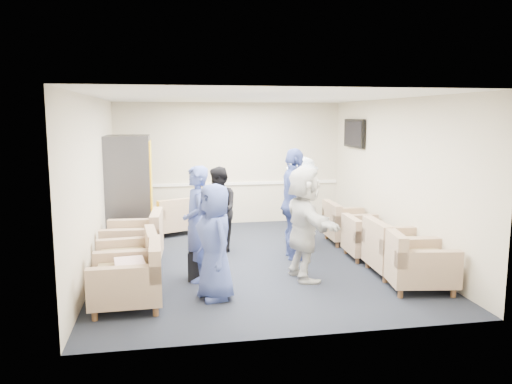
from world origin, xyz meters
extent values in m
plane|color=black|center=(0.00, 0.00, 0.00)|extent=(6.00, 6.00, 0.00)
plane|color=white|center=(0.00, 0.00, 2.70)|extent=(6.00, 6.00, 0.00)
cube|color=beige|center=(0.00, 3.00, 1.35)|extent=(5.00, 0.02, 2.70)
cube|color=beige|center=(0.00, -3.00, 1.35)|extent=(5.00, 0.02, 2.70)
cube|color=beige|center=(-2.50, 0.00, 1.35)|extent=(0.02, 6.00, 2.70)
cube|color=beige|center=(2.50, 0.00, 1.35)|extent=(0.02, 6.00, 2.70)
cube|color=white|center=(0.00, 2.98, 0.90)|extent=(4.98, 0.04, 0.06)
cube|color=black|center=(2.44, 1.80, 2.05)|extent=(0.07, 1.00, 0.58)
cube|color=black|center=(2.40, 1.80, 2.05)|extent=(0.01, 0.92, 0.50)
cube|color=#47474E|center=(2.48, 1.80, 1.90)|extent=(0.04, 0.10, 0.25)
cube|color=#9D7F65|center=(-1.93, -1.78, 0.27)|extent=(0.89, 0.89, 0.29)
cube|color=olive|center=(-1.93, -1.78, 0.46)|extent=(0.62, 0.58, 0.10)
cube|color=#9D7F65|center=(-1.57, -1.77, 0.62)|extent=(0.16, 0.88, 0.41)
cube|color=#9D7F65|center=(-1.99, -0.96, 0.26)|extent=(0.91, 0.91, 0.28)
cube|color=olive|center=(-1.99, -0.96, 0.44)|extent=(0.63, 0.60, 0.10)
cube|color=#9D7F65|center=(-1.64, -0.92, 0.59)|extent=(0.22, 0.85, 0.40)
cube|color=#9D7F65|center=(-1.96, 0.12, 0.28)|extent=(0.97, 0.97, 0.30)
cube|color=olive|center=(-1.96, 0.12, 0.49)|extent=(0.67, 0.63, 0.11)
cube|color=#9D7F65|center=(-1.58, 0.10, 0.65)|extent=(0.20, 0.92, 0.43)
cube|color=#9D7F65|center=(2.04, -1.79, 0.27)|extent=(1.00, 1.00, 0.29)
cube|color=olive|center=(2.04, -1.79, 0.47)|extent=(0.69, 0.65, 0.10)
cube|color=#9D7F65|center=(1.68, -1.73, 0.62)|extent=(0.28, 0.89, 0.41)
cube|color=#9D7F65|center=(2.08, -1.13, 0.27)|extent=(0.93, 0.93, 0.29)
cube|color=olive|center=(2.08, -1.13, 0.47)|extent=(0.64, 0.60, 0.10)
cube|color=#9D7F65|center=(1.71, -1.11, 0.63)|extent=(0.19, 0.90, 0.42)
cube|color=#9D7F65|center=(1.98, -0.21, 0.23)|extent=(0.79, 0.79, 0.25)
cube|color=olive|center=(1.98, -0.21, 0.40)|extent=(0.55, 0.51, 0.09)
cube|color=#9D7F65|center=(1.66, -0.20, 0.54)|extent=(0.16, 0.77, 0.36)
cube|color=#9D7F65|center=(2.02, 0.85, 0.25)|extent=(0.84, 0.84, 0.27)
cube|color=olive|center=(2.02, 0.85, 0.44)|extent=(0.59, 0.55, 0.10)
cube|color=#9D7F65|center=(1.67, 0.85, 0.59)|extent=(0.15, 0.83, 0.39)
cube|color=#9D7F65|center=(-1.35, 2.20, 0.25)|extent=(1.08, 1.08, 0.27)
cube|color=olive|center=(-1.35, 2.20, 0.43)|extent=(0.71, 0.73, 0.10)
cube|color=#9D7F65|center=(-1.21, 1.89, 0.57)|extent=(0.79, 0.46, 0.38)
cube|color=#47474E|center=(-2.10, 1.57, 1.02)|extent=(0.81, 0.97, 2.05)
cube|color=orange|center=(-1.69, 1.57, 1.13)|extent=(0.02, 0.82, 1.64)
cube|color=black|center=(-1.68, 1.57, 0.27)|extent=(0.02, 0.48, 0.13)
cube|color=black|center=(-0.96, -0.88, 0.21)|extent=(0.33, 0.26, 0.43)
sphere|color=black|center=(-0.96, -0.88, 0.41)|extent=(0.21, 0.21, 0.21)
cube|color=silver|center=(-1.88, -1.78, 0.53)|extent=(0.42, 0.52, 0.14)
imported|color=#405199|center=(-0.79, -1.66, 0.77)|extent=(0.68, 0.86, 1.54)
imported|color=#405199|center=(-0.98, -0.86, 0.85)|extent=(0.47, 0.66, 1.69)
imported|color=black|center=(-0.50, 0.62, 0.76)|extent=(0.75, 0.87, 1.53)
imported|color=white|center=(1.05, 0.76, 0.84)|extent=(0.77, 1.16, 1.67)
imported|color=#405199|center=(0.70, 0.00, 0.94)|extent=(0.56, 1.14, 1.87)
imported|color=silver|center=(0.58, -1.09, 0.85)|extent=(0.63, 1.60, 1.69)
camera|label=1|loc=(-1.40, -8.01, 2.40)|focal=35.00mm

